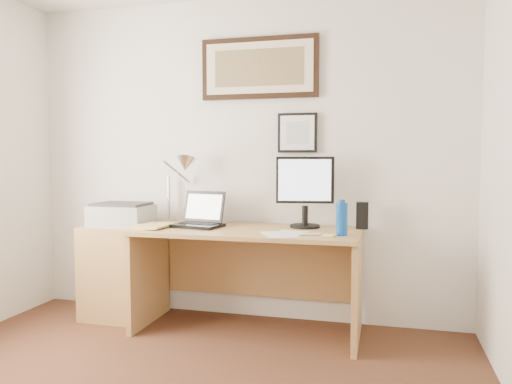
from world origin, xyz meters
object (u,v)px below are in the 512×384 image
(side_cabinet, at_px, (118,272))
(desk, at_px, (250,259))
(water_bottle, at_px, (342,219))
(laptop, at_px, (200,219))
(printer, at_px, (122,214))
(book, at_px, (140,225))
(lcd_monitor, at_px, (305,188))

(side_cabinet, bearing_deg, desk, 1.89)
(water_bottle, relative_size, laptop, 0.57)
(printer, bearing_deg, laptop, -1.12)
(printer, bearing_deg, side_cabinet, -148.31)
(desk, bearing_deg, side_cabinet, -178.11)
(side_cabinet, height_order, water_bottle, water_bottle)
(printer, bearing_deg, book, -32.98)
(desk, distance_m, laptop, 0.48)
(laptop, distance_m, lcd_monitor, 0.81)
(book, distance_m, desk, 0.85)
(water_bottle, xyz_separation_m, lcd_monitor, (-0.29, 0.30, 0.18))
(lcd_monitor, bearing_deg, laptop, -170.96)
(laptop, bearing_deg, lcd_monitor, 9.04)
(water_bottle, height_order, desk, water_bottle)
(side_cabinet, bearing_deg, printer, 31.69)
(side_cabinet, distance_m, lcd_monitor, 1.61)
(water_bottle, distance_m, printer, 1.73)
(side_cabinet, relative_size, book, 2.37)
(water_bottle, xyz_separation_m, desk, (-0.68, 0.20, -0.34))
(desk, distance_m, lcd_monitor, 0.66)
(laptop, relative_size, printer, 0.86)
(side_cabinet, xyz_separation_m, printer, (0.03, 0.02, 0.45))
(book, bearing_deg, lcd_monitor, 12.58)
(book, height_order, lcd_monitor, lcd_monitor)
(side_cabinet, relative_size, laptop, 1.92)
(lcd_monitor, bearing_deg, side_cabinet, -174.97)
(side_cabinet, height_order, laptop, laptop)
(water_bottle, height_order, laptop, laptop)
(water_bottle, bearing_deg, printer, 173.79)
(water_bottle, relative_size, book, 0.70)
(water_bottle, distance_m, desk, 0.79)
(water_bottle, height_order, book, water_bottle)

